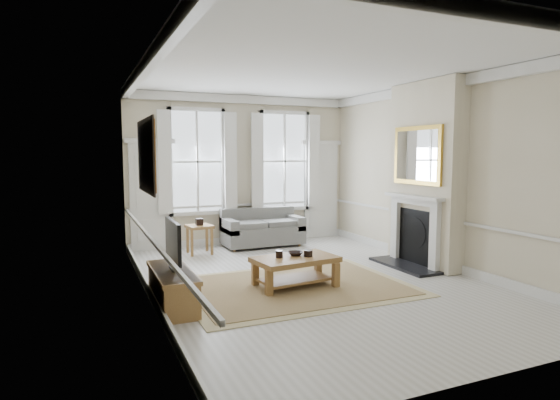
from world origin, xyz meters
name	(u,v)px	position (x,y,z in m)	size (l,w,h in m)	color
floor	(313,281)	(0.00, 0.00, 0.00)	(7.20, 7.20, 0.00)	#B7B5AD
ceiling	(314,69)	(0.00, 0.00, 3.40)	(7.20, 7.20, 0.00)	white
back_wall	(242,170)	(0.00, 3.60, 1.70)	(5.20, 5.20, 0.00)	beige
left_wall	(147,182)	(-2.60, 0.00, 1.70)	(7.20, 7.20, 0.00)	beige
right_wall	(441,175)	(2.60, 0.00, 1.70)	(7.20, 7.20, 0.00)	beige
window_left	(197,162)	(-1.05, 3.55, 1.90)	(1.26, 0.20, 2.20)	#B2BCC6
window_right	(284,161)	(1.05, 3.55, 1.90)	(1.26, 0.20, 2.20)	#B2BCC6
door_left	(151,197)	(-2.05, 3.56, 1.15)	(0.90, 0.08, 2.30)	silver
door_right	(321,191)	(2.05, 3.56, 1.15)	(0.90, 0.08, 2.30)	silver
painting	(146,156)	(-2.56, 0.30, 2.05)	(0.05, 1.66, 1.06)	#BE8720
chimney_breast	(425,174)	(2.43, 0.20, 1.70)	(0.35, 1.70, 3.38)	beige
hearth	(404,266)	(2.00, 0.20, 0.03)	(0.55, 1.50, 0.05)	black
fireplace	(414,227)	(2.20, 0.20, 0.73)	(0.21, 1.45, 1.33)	silver
mirror	(417,155)	(2.21, 0.20, 2.05)	(0.06, 1.26, 1.06)	gold
sofa	(262,230)	(0.30, 3.11, 0.35)	(1.77, 0.86, 0.84)	#626260
side_table	(199,230)	(-1.20, 2.81, 0.49)	(0.54, 0.54, 0.60)	brown
rug	(295,286)	(-0.41, -0.18, 0.01)	(3.50, 2.60, 0.02)	olive
coffee_table	(295,262)	(-0.41, -0.18, 0.40)	(1.36, 0.90, 0.48)	brown
ceramic_pot_a	(279,254)	(-0.66, -0.13, 0.54)	(0.11, 0.11, 0.11)	black
ceramic_pot_b	(308,253)	(-0.21, -0.23, 0.53)	(0.14, 0.14, 0.10)	black
bowl	(295,254)	(-0.36, -0.08, 0.51)	(0.24, 0.24, 0.06)	black
tv_stand	(173,288)	(-2.34, -0.35, 0.25)	(0.46, 1.42, 0.51)	brown
tv	(173,241)	(-2.32, -0.35, 0.90)	(0.08, 0.90, 0.68)	black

